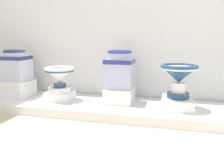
{
  "coord_description": "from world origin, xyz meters",
  "views": [
    {
      "loc": [
        2.74,
        -0.63,
        0.89
      ],
      "look_at": [
        2.01,
        2.13,
        0.43
      ],
      "focal_mm": 38.43,
      "sensor_mm": 36.0,
      "label": 1
    }
  ],
  "objects": [
    {
      "name": "plinth_block_broad_patterned",
      "position": [
        1.33,
        2.11,
        0.16
      ],
      "size": [
        0.31,
        0.29,
        0.11
      ],
      "primitive_type": "cube",
      "color": "white",
      "rests_on": "display_platform"
    },
    {
      "name": "antique_toilet_pale_glazed",
      "position": [
        2.79,
        2.11,
        0.49
      ],
      "size": [
        0.41,
        0.41,
        0.38
      ],
      "color": "navy",
      "rests_on": "plinth_block_pale_glazed"
    },
    {
      "name": "display_platform",
      "position": [
        2.07,
        2.13,
        0.05
      ],
      "size": [
        3.59,
        0.84,
        0.11
      ],
      "primitive_type": "cube",
      "color": "white",
      "rests_on": "ground_plane"
    },
    {
      "name": "antique_toilet_rightmost",
      "position": [
        2.09,
        2.2,
        0.53
      ],
      "size": [
        0.33,
        0.33,
        0.46
      ],
      "color": "#B4B8DD",
      "rests_on": "plinth_block_rightmost"
    },
    {
      "name": "antique_toilet_broad_patterned",
      "position": [
        1.33,
        2.11,
        0.42
      ],
      "size": [
        0.38,
        0.38,
        0.32
      ],
      "color": "white",
      "rests_on": "plinth_block_broad_patterned"
    },
    {
      "name": "plinth_block_pale_glazed",
      "position": [
        2.79,
        2.11,
        0.17
      ],
      "size": [
        0.35,
        0.37,
        0.12
      ],
      "primitive_type": "cube",
      "color": "white",
      "rests_on": "display_platform"
    },
    {
      "name": "plinth_block_leftmost",
      "position": [
        0.65,
        2.15,
        0.22
      ],
      "size": [
        0.4,
        0.39,
        0.22
      ],
      "primitive_type": "cube",
      "color": "white",
      "rests_on": "display_platform"
    },
    {
      "name": "plinth_block_rightmost",
      "position": [
        2.09,
        2.2,
        0.2
      ],
      "size": [
        0.34,
        0.37,
        0.18
      ],
      "primitive_type": "cube",
      "color": "white",
      "rests_on": "display_platform"
    },
    {
      "name": "antique_toilet_leftmost",
      "position": [
        0.65,
        2.15,
        0.54
      ],
      "size": [
        0.38,
        0.31,
        0.41
      ],
      "color": "silver",
      "rests_on": "plinth_block_leftmost"
    }
  ]
}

